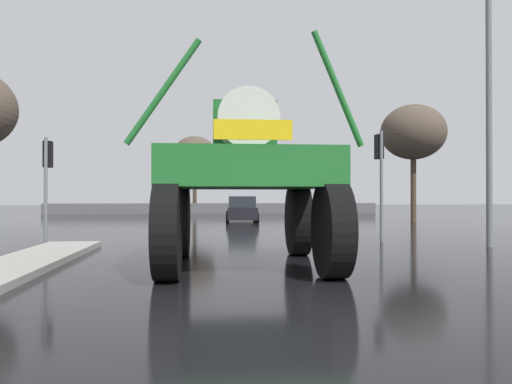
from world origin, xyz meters
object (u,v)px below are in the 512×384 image
(sedan_ahead, at_px, (242,210))
(bare_tree_far_center, at_px, (195,155))
(oversize_sprayer, at_px, (245,176))
(streetlight_near_right, at_px, (493,79))
(traffic_signal_near_right, at_px, (380,161))
(traffic_signal_near_left, at_px, (47,167))
(bare_tree_right, at_px, (413,133))

(sedan_ahead, relative_size, bare_tree_far_center, 0.61)
(bare_tree_far_center, bearing_deg, oversize_sprayer, -87.02)
(oversize_sprayer, bearing_deg, streetlight_near_right, -66.80)
(oversize_sprayer, relative_size, bare_tree_far_center, 0.82)
(sedan_ahead, xyz_separation_m, traffic_signal_near_right, (3.71, -13.08, 2.02))
(traffic_signal_near_left, relative_size, bare_tree_right, 0.49)
(sedan_ahead, relative_size, streetlight_near_right, 0.45)
(traffic_signal_near_left, bearing_deg, bare_tree_far_center, 81.44)
(traffic_signal_near_left, relative_size, streetlight_near_right, 0.36)
(streetlight_near_right, xyz_separation_m, bare_tree_right, (3.37, 13.43, 0.11))
(sedan_ahead, relative_size, traffic_signal_near_right, 1.12)
(traffic_signal_near_right, xyz_separation_m, streetlight_near_right, (2.80, -2.11, 2.39))
(oversize_sprayer, distance_m, traffic_signal_near_left, 7.94)
(traffic_signal_near_left, bearing_deg, oversize_sprayer, -42.45)
(sedan_ahead, relative_size, traffic_signal_near_left, 1.23)
(oversize_sprayer, relative_size, traffic_signal_near_right, 1.48)
(streetlight_near_right, relative_size, bare_tree_far_center, 1.37)
(sedan_ahead, bearing_deg, streetlight_near_right, -154.14)
(streetlight_near_right, bearing_deg, traffic_signal_near_right, 143.02)
(oversize_sprayer, height_order, sedan_ahead, oversize_sprayer)
(traffic_signal_near_right, bearing_deg, bare_tree_far_center, 103.83)
(traffic_signal_near_left, distance_m, bare_tree_right, 20.67)
(traffic_signal_near_left, distance_m, bare_tree_far_center, 27.94)
(bare_tree_far_center, bearing_deg, streetlight_near_right, -72.09)
(traffic_signal_near_right, relative_size, bare_tree_right, 0.55)
(streetlight_near_right, height_order, bare_tree_far_center, streetlight_near_right)
(sedan_ahead, xyz_separation_m, bare_tree_far_center, (-3.06, 14.42, 4.45))
(oversize_sprayer, bearing_deg, bare_tree_right, -33.15)
(bare_tree_far_center, bearing_deg, bare_tree_right, -51.36)
(traffic_signal_near_left, bearing_deg, bare_tree_right, 33.51)
(traffic_signal_near_left, relative_size, bare_tree_far_center, 0.50)
(traffic_signal_near_right, distance_m, bare_tree_right, 13.13)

